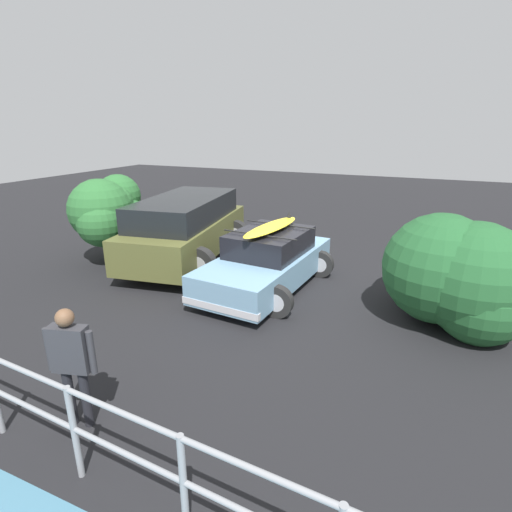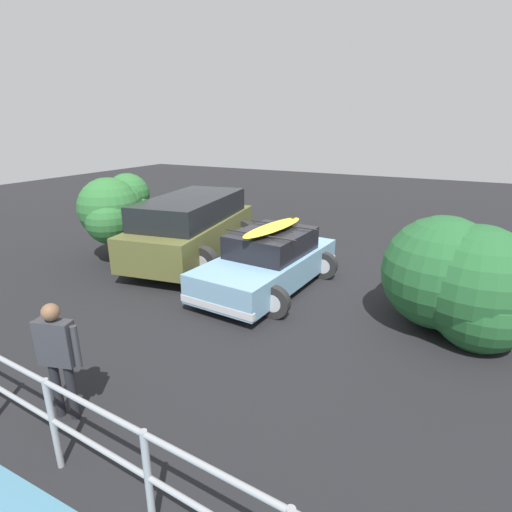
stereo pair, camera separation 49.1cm
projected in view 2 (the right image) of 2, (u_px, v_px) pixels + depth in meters
The scene contains 7 objects.
ground_plane at pixel (280, 286), 9.37m from camera, with size 44.00×44.00×0.02m, color black.
sedan_car at pixel (269, 261), 9.13m from camera, with size 2.59×4.14×1.60m.
suv_car at pixel (192, 227), 10.94m from camera, with size 3.21×5.00×1.77m.
person_bystander at pixel (57, 351), 4.92m from camera, with size 0.61×0.30×1.61m.
railing_fence at pixel (51, 411), 4.22m from camera, with size 8.50×0.63×1.14m.
bush_near_left at pixel (455, 278), 7.22m from camera, with size 2.60×2.90×2.21m.
bush_near_right at pixel (120, 213), 11.05m from camera, with size 1.85×2.28×2.30m.
Camera 2 is at (-3.44, 7.97, 3.64)m, focal length 28.00 mm.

